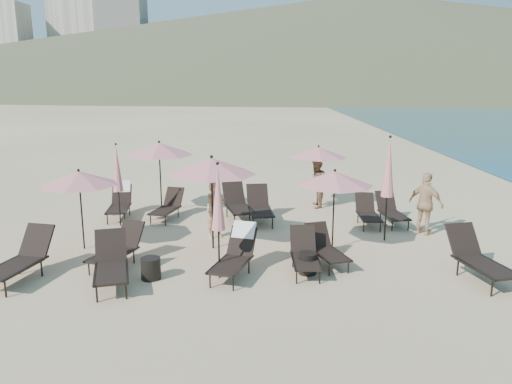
{
  "coord_description": "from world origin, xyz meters",
  "views": [
    {
      "loc": [
        -0.51,
        -10.37,
        4.18
      ],
      "look_at": [
        -0.71,
        3.5,
        1.1
      ],
      "focal_mm": 35.0,
      "sensor_mm": 36.0,
      "label": 1
    }
  ],
  "objects_px": {
    "lounger_3": "(305,253)",
    "umbrella_closed_2": "(117,169)",
    "lounger_9": "(238,204)",
    "beachgoer_a": "(215,210)",
    "beachgoer_c": "(426,204)",
    "lounger_10": "(368,212)",
    "lounger_8": "(260,206)",
    "lounger_2": "(236,253)",
    "lounger_11": "(391,211)",
    "lounger_7": "(168,206)",
    "umbrella_open_4": "(318,152)",
    "umbrella_open_2": "(335,178)",
    "umbrella_open_1": "(212,166)",
    "lounger_1": "(111,263)",
    "lounger_12": "(20,258)",
    "lounger_0": "(118,248)",
    "side_table_1": "(308,263)",
    "lounger_5": "(479,258)",
    "side_table_0": "(151,268)",
    "umbrella_open_3": "(159,149)",
    "umbrella_open_0": "(79,178)",
    "umbrella_closed_1": "(389,168)",
    "beachgoer_b": "(316,183)",
    "umbrella_closed_0": "(218,198)",
    "lounger_6": "(120,201)"
  },
  "relations": [
    {
      "from": "lounger_2",
      "to": "side_table_1",
      "type": "distance_m",
      "value": 1.61
    },
    {
      "from": "lounger_9",
      "to": "side_table_0",
      "type": "bearing_deg",
      "value": -124.19
    },
    {
      "from": "lounger_0",
      "to": "lounger_11",
      "type": "distance_m",
      "value": 8.02
    },
    {
      "from": "side_table_1",
      "to": "umbrella_open_2",
      "type": "bearing_deg",
      "value": 64.92
    },
    {
      "from": "lounger_10",
      "to": "lounger_1",
      "type": "bearing_deg",
      "value": -143.83
    },
    {
      "from": "lounger_7",
      "to": "lounger_1",
      "type": "bearing_deg",
      "value": -78.68
    },
    {
      "from": "lounger_10",
      "to": "umbrella_open_3",
      "type": "xyz_separation_m",
      "value": [
        -6.43,
        1.5,
        1.67
      ]
    },
    {
      "from": "lounger_0",
      "to": "umbrella_open_0",
      "type": "xyz_separation_m",
      "value": [
        -1.23,
        1.17,
        1.41
      ]
    },
    {
      "from": "lounger_9",
      "to": "beachgoer_a",
      "type": "distance_m",
      "value": 2.05
    },
    {
      "from": "lounger_3",
      "to": "umbrella_closed_2",
      "type": "height_order",
      "value": "umbrella_closed_2"
    },
    {
      "from": "umbrella_open_1",
      "to": "side_table_0",
      "type": "bearing_deg",
      "value": -119.02
    },
    {
      "from": "side_table_0",
      "to": "lounger_1",
      "type": "bearing_deg",
      "value": -156.76
    },
    {
      "from": "lounger_0",
      "to": "lounger_7",
      "type": "xyz_separation_m",
      "value": [
        0.39,
        4.03,
        -0.01
      ]
    },
    {
      "from": "lounger_1",
      "to": "umbrella_open_3",
      "type": "distance_m",
      "value": 6.26
    },
    {
      "from": "lounger_7",
      "to": "side_table_1",
      "type": "xyz_separation_m",
      "value": [
        3.95,
        -4.47,
        -0.17
      ]
    },
    {
      "from": "side_table_1",
      "to": "lounger_5",
      "type": "bearing_deg",
      "value": -4.3
    },
    {
      "from": "umbrella_closed_0",
      "to": "side_table_1",
      "type": "xyz_separation_m",
      "value": [
        1.94,
        0.28,
        -1.54
      ]
    },
    {
      "from": "umbrella_closed_2",
      "to": "umbrella_open_4",
      "type": "bearing_deg",
      "value": 23.09
    },
    {
      "from": "lounger_3",
      "to": "lounger_8",
      "type": "relative_size",
      "value": 0.85
    },
    {
      "from": "umbrella_open_3",
      "to": "beachgoer_a",
      "type": "height_order",
      "value": "umbrella_open_3"
    },
    {
      "from": "lounger_6",
      "to": "beachgoer_c",
      "type": "height_order",
      "value": "beachgoer_c"
    },
    {
      "from": "lounger_10",
      "to": "umbrella_open_4",
      "type": "distance_m",
      "value": 3.07
    },
    {
      "from": "lounger_3",
      "to": "lounger_9",
      "type": "distance_m",
      "value": 4.72
    },
    {
      "from": "lounger_10",
      "to": "lounger_2",
      "type": "bearing_deg",
      "value": -132.94
    },
    {
      "from": "lounger_1",
      "to": "umbrella_closed_2",
      "type": "xyz_separation_m",
      "value": [
        -1.05,
        4.36,
        1.24
      ]
    },
    {
      "from": "lounger_0",
      "to": "umbrella_open_2",
      "type": "relative_size",
      "value": 0.81
    },
    {
      "from": "lounger_12",
      "to": "beachgoer_b",
      "type": "distance_m",
      "value": 9.5
    },
    {
      "from": "lounger_0",
      "to": "side_table_1",
      "type": "distance_m",
      "value": 4.36
    },
    {
      "from": "lounger_1",
      "to": "umbrella_open_2",
      "type": "distance_m",
      "value": 5.63
    },
    {
      "from": "lounger_1",
      "to": "lounger_7",
      "type": "relative_size",
      "value": 1.15
    },
    {
      "from": "lounger_10",
      "to": "lounger_11",
      "type": "height_order",
      "value": "lounger_11"
    },
    {
      "from": "lounger_0",
      "to": "lounger_2",
      "type": "relative_size",
      "value": 0.95
    },
    {
      "from": "lounger_5",
      "to": "beachgoer_a",
      "type": "xyz_separation_m",
      "value": [
        -5.92,
        2.84,
        0.29
      ]
    },
    {
      "from": "lounger_1",
      "to": "lounger_7",
      "type": "distance_m",
      "value": 5.15
    },
    {
      "from": "umbrella_open_0",
      "to": "umbrella_closed_1",
      "type": "xyz_separation_m",
      "value": [
        7.84,
        0.8,
        0.14
      ]
    },
    {
      "from": "lounger_7",
      "to": "umbrella_open_1",
      "type": "relative_size",
      "value": 0.68
    },
    {
      "from": "umbrella_open_1",
      "to": "lounger_0",
      "type": "bearing_deg",
      "value": -148.61
    },
    {
      "from": "lounger_7",
      "to": "umbrella_closed_2",
      "type": "height_order",
      "value": "umbrella_closed_2"
    },
    {
      "from": "lounger_1",
      "to": "lounger_12",
      "type": "distance_m",
      "value": 2.03
    },
    {
      "from": "lounger_2",
      "to": "lounger_3",
      "type": "bearing_deg",
      "value": 24.92
    },
    {
      "from": "lounger_3",
      "to": "lounger_10",
      "type": "height_order",
      "value": "lounger_3"
    },
    {
      "from": "umbrella_open_2",
      "to": "umbrella_open_3",
      "type": "distance_m",
      "value": 6.31
    },
    {
      "from": "beachgoer_c",
      "to": "lounger_10",
      "type": "bearing_deg",
      "value": 15.21
    },
    {
      "from": "lounger_9",
      "to": "umbrella_open_2",
      "type": "xyz_separation_m",
      "value": [
        2.56,
        -2.88,
        1.36
      ]
    },
    {
      "from": "umbrella_closed_0",
      "to": "side_table_0",
      "type": "bearing_deg",
      "value": -177.0
    },
    {
      "from": "lounger_11",
      "to": "lounger_10",
      "type": "bearing_deg",
      "value": -176.92
    },
    {
      "from": "beachgoer_c",
      "to": "lounger_8",
      "type": "bearing_deg",
      "value": 32.0
    },
    {
      "from": "umbrella_open_4",
      "to": "umbrella_closed_2",
      "type": "xyz_separation_m",
      "value": [
        -6.09,
        -2.59,
        -0.13
      ]
    },
    {
      "from": "lounger_11",
      "to": "beachgoer_a",
      "type": "distance_m",
      "value": 5.33
    },
    {
      "from": "lounger_2",
      "to": "beachgoer_c",
      "type": "relative_size",
      "value": 1.02
    }
  ]
}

